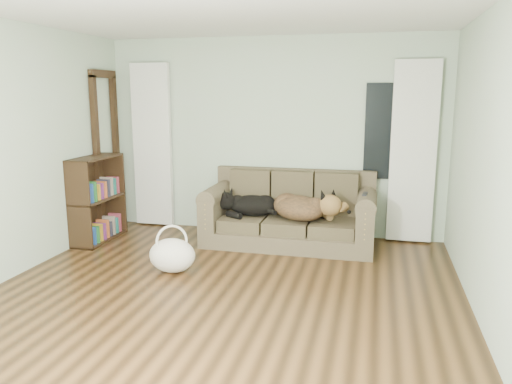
% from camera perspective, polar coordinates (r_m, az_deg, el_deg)
% --- Properties ---
extents(floor, '(5.00, 5.00, 0.00)m').
position_cam_1_polar(floor, '(4.64, -4.76, -12.69)').
color(floor, black).
rests_on(floor, ground).
extents(ceiling, '(5.00, 5.00, 0.00)m').
position_cam_1_polar(ceiling, '(4.30, -5.37, 20.84)').
color(ceiling, white).
rests_on(ceiling, ground).
extents(wall_back, '(4.50, 0.04, 2.60)m').
position_cam_1_polar(wall_back, '(6.68, 1.88, 6.31)').
color(wall_back, '#A1BA98').
rests_on(wall_back, ground).
extents(wall_right, '(0.04, 5.00, 2.60)m').
position_cam_1_polar(wall_right, '(4.15, 25.87, 2.07)').
color(wall_right, '#A1BA98').
rests_on(wall_right, ground).
extents(curtain_left, '(0.55, 0.08, 2.25)m').
position_cam_1_polar(curtain_left, '(7.16, -11.75, 5.22)').
color(curtain_left, white).
rests_on(curtain_left, ground).
extents(curtain_right, '(0.55, 0.08, 2.25)m').
position_cam_1_polar(curtain_right, '(6.49, 17.51, 4.31)').
color(curtain_right, white).
rests_on(curtain_right, ground).
extents(window_pane, '(0.50, 0.03, 1.20)m').
position_cam_1_polar(window_pane, '(6.50, 14.52, 6.70)').
color(window_pane, black).
rests_on(window_pane, wall_back).
extents(door_casing, '(0.07, 0.60, 2.10)m').
position_cam_1_polar(door_casing, '(7.08, -16.67, 4.10)').
color(door_casing, black).
rests_on(door_casing, ground).
extents(sofa, '(2.10, 0.90, 0.86)m').
position_cam_1_polar(sofa, '(6.25, 3.80, -1.97)').
color(sofa, '#35291A').
rests_on(sofa, floor).
extents(dog_black_lab, '(0.65, 0.47, 0.26)m').
position_cam_1_polar(dog_black_lab, '(6.33, -0.72, -1.49)').
color(dog_black_lab, black).
rests_on(dog_black_lab, sofa).
extents(dog_shepherd, '(0.91, 0.86, 0.33)m').
position_cam_1_polar(dog_shepherd, '(6.11, 5.29, -1.91)').
color(dog_shepherd, black).
rests_on(dog_shepherd, sofa).
extents(tv_remote, '(0.07, 0.19, 0.02)m').
position_cam_1_polar(tv_remote, '(5.91, 12.34, -0.21)').
color(tv_remote, black).
rests_on(tv_remote, sofa).
extents(tote_bag, '(0.60, 0.53, 0.36)m').
position_cam_1_polar(tote_bag, '(5.42, -9.54, -7.38)').
color(tote_bag, beige).
rests_on(tote_bag, floor).
extents(bookshelf, '(0.34, 0.87, 1.09)m').
position_cam_1_polar(bookshelf, '(6.71, -17.66, -1.12)').
color(bookshelf, black).
rests_on(bookshelf, floor).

